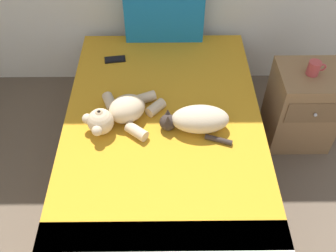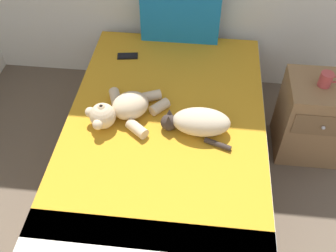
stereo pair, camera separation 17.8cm
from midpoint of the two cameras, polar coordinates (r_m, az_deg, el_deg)
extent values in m
cube|color=olive|center=(2.58, -2.62, -4.89)|extent=(1.26, 1.96, 0.29)
cube|color=white|center=(2.41, -2.81, -1.44)|extent=(1.23, 1.90, 0.18)
cube|color=orange|center=(2.37, -2.86, 1.23)|extent=(1.21, 1.76, 0.02)
cube|color=silver|center=(1.87, -3.54, -18.46)|extent=(1.21, 0.31, 0.02)
cube|color=#1972AD|center=(2.87, -2.44, 17.37)|extent=(0.58, 0.11, 0.54)
ellipsoid|color=#C6B293|center=(2.24, 2.57, 0.94)|extent=(0.34, 0.19, 0.15)
sphere|color=#332823|center=(2.26, -2.28, 0.45)|extent=(0.10, 0.10, 0.10)
cone|color=#332823|center=(2.20, -2.33, 0.97)|extent=(0.04, 0.04, 0.04)
cone|color=#332823|center=(2.24, -2.31, 1.98)|extent=(0.04, 0.04, 0.04)
cylinder|color=#332823|center=(2.22, 5.28, -2.16)|extent=(0.16, 0.08, 0.03)
ellipsoid|color=#332823|center=(2.30, 0.16, 0.68)|extent=(0.10, 0.06, 0.04)
ellipsoid|color=beige|center=(2.32, -8.33, 2.47)|extent=(0.29, 0.29, 0.16)
sphere|color=beige|center=(2.27, -12.23, 0.56)|extent=(0.16, 0.16, 0.16)
sphere|color=tan|center=(2.24, -12.44, 1.50)|extent=(0.06, 0.06, 0.06)
sphere|color=black|center=(2.22, -12.55, 1.98)|extent=(0.02, 0.02, 0.02)
sphere|color=beige|center=(2.22, -12.80, -0.79)|extent=(0.06, 0.06, 0.06)
sphere|color=beige|center=(2.30, -14.13, 0.96)|extent=(0.06, 0.06, 0.06)
cylinder|color=beige|center=(2.24, -6.97, -0.92)|extent=(0.15, 0.14, 0.07)
cylinder|color=beige|center=(2.37, -4.00, 2.65)|extent=(0.13, 0.14, 0.07)
cylinder|color=beige|center=(2.45, -10.74, 3.41)|extent=(0.11, 0.15, 0.07)
cylinder|color=beige|center=(2.44, -5.45, 4.13)|extent=(0.14, 0.11, 0.07)
cube|color=black|center=(2.83, -9.73, 9.70)|extent=(0.16, 0.09, 0.01)
cube|color=black|center=(2.83, -9.74, 9.79)|extent=(0.14, 0.08, 0.00)
cube|color=olive|center=(2.83, 17.65, 2.74)|extent=(0.43, 0.39, 0.59)
cube|color=brown|center=(2.61, 19.25, 1.73)|extent=(0.37, 0.01, 0.17)
sphere|color=#B2B2B7|center=(2.60, 19.33, 1.48)|extent=(0.02, 0.02, 0.02)
cylinder|color=#B23F3F|center=(2.61, 19.09, 8.10)|extent=(0.08, 0.08, 0.09)
torus|color=#B23F3F|center=(2.62, 20.20, 8.14)|extent=(0.06, 0.01, 0.06)
camera|label=1|loc=(0.09, -92.32, -2.47)|focal=40.87mm
camera|label=2|loc=(0.09, 87.68, 2.47)|focal=40.87mm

